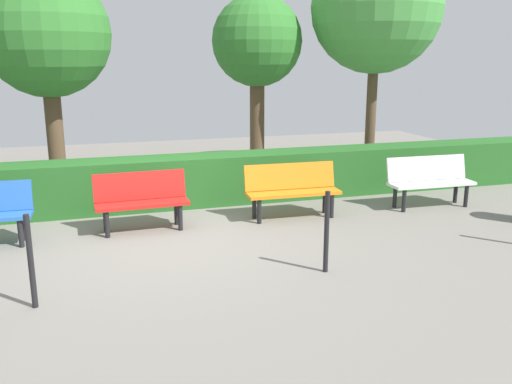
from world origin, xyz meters
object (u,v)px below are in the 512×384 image
(bench_orange, at_px, (292,188))
(bench_red, at_px, (141,199))
(bench_white, at_px, (429,179))
(tree_near, at_px, (376,8))
(tree_mid, at_px, (257,43))
(tree_far, at_px, (46,35))

(bench_orange, bearing_deg, bench_red, 1.30)
(bench_white, bearing_deg, tree_near, -95.09)
(bench_white, height_order, tree_mid, tree_mid)
(bench_white, relative_size, tree_mid, 0.40)
(tree_near, bearing_deg, bench_white, 83.10)
(tree_mid, distance_m, tree_far, 4.17)
(bench_orange, xyz_separation_m, bench_red, (2.38, -0.03, -0.00))
(bench_white, bearing_deg, tree_mid, -58.19)
(bench_white, relative_size, tree_far, 0.37)
(bench_orange, bearing_deg, tree_mid, -95.95)
(bench_white, height_order, tree_far, tree_far)
(bench_white, height_order, bench_orange, same)
(tree_far, bearing_deg, bench_red, 114.31)
(bench_white, xyz_separation_m, bench_orange, (2.50, -0.09, 0.00))
(tree_far, bearing_deg, tree_near, 178.17)
(bench_orange, distance_m, tree_far, 5.24)
(tree_near, relative_size, tree_mid, 1.28)
(bench_red, xyz_separation_m, tree_near, (-5.21, -2.63, 3.04))
(bench_red, bearing_deg, tree_mid, -131.95)
(tree_mid, bearing_deg, bench_orange, 82.05)
(bench_red, height_order, tree_mid, tree_mid)
(bench_orange, relative_size, tree_near, 0.31)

